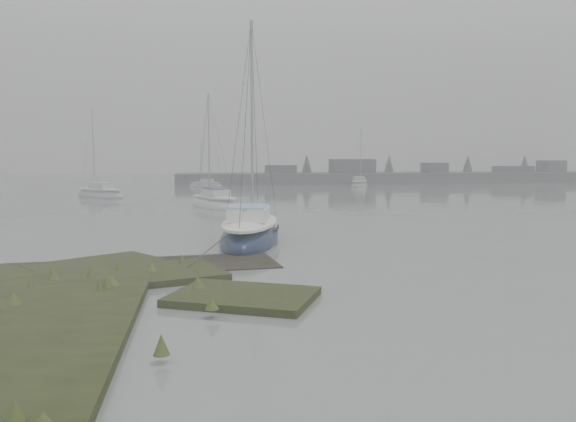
% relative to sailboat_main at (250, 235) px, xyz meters
% --- Properties ---
extents(ground, '(160.00, 160.00, 0.00)m').
position_rel_sailboat_main_xyz_m(ground, '(-1.50, 20.74, -0.32)').
color(ground, slate).
rests_on(ground, ground).
extents(far_shoreline, '(60.00, 8.00, 4.15)m').
position_rel_sailboat_main_xyz_m(far_shoreline, '(25.35, 52.64, 0.53)').
color(far_shoreline, '#4C4F51').
rests_on(far_shoreline, ground).
extents(sailboat_main, '(3.77, 7.58, 10.23)m').
position_rel_sailboat_main_xyz_m(sailboat_main, '(0.00, 0.00, 0.00)').
color(sailboat_main, '#111C37').
rests_on(sailboat_main, ground).
extents(sailboat_white, '(4.43, 6.63, 8.92)m').
position_rel_sailboat_main_xyz_m(sailboat_white, '(-1.15, 17.11, -0.04)').
color(sailboat_white, white).
rests_on(sailboat_white, ground).
extents(sailboat_far_a, '(5.73, 5.67, 8.57)m').
position_rel_sailboat_main_xyz_m(sailboat_far_a, '(-11.15, 28.83, -0.05)').
color(sailboat_far_a, '#ADB1B6').
rests_on(sailboat_far_a, ground).
extents(sailboat_far_b, '(4.00, 5.86, 7.90)m').
position_rel_sailboat_main_xyz_m(sailboat_far_b, '(17.08, 42.99, -0.07)').
color(sailboat_far_b, '#A0A6A9').
rests_on(sailboat_far_b, ground).
extents(sailboat_far_c, '(4.53, 2.76, 6.07)m').
position_rel_sailboat_main_xyz_m(sailboat_far_c, '(-1.62, 45.29, -0.13)').
color(sailboat_far_c, '#B2B8BC').
rests_on(sailboat_far_c, ground).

